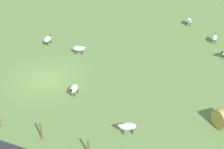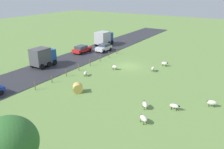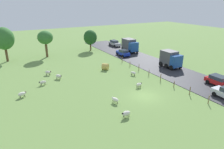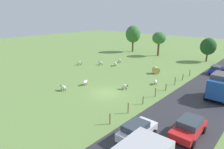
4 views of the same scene
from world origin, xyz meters
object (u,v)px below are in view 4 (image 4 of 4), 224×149
sheep_0 (125,86)px  sheep_4 (115,63)px  hay_bale_0 (156,70)px  truck_1 (220,86)px  tree_1 (208,47)px  car_0 (217,69)px  car_4 (137,130)px  tree_2 (133,34)px  sheep_1 (120,60)px  sheep_5 (156,81)px  sheep_2 (85,82)px  sheep_7 (63,87)px  sheep_3 (79,63)px  car_1 (189,127)px  sheep_6 (101,63)px  tree_0 (159,38)px

sheep_0 → sheep_4: bearing=135.8°
hay_bale_0 → truck_1: 13.13m
sheep_0 → tree_1: (3.45, 26.76, 3.00)m
car_0 → car_4: 26.54m
tree_2 → sheep_1: bearing=-66.4°
sheep_5 → truck_1: 9.20m
tree_1 → car_4: size_ratio=1.37×
truck_1 → sheep_2: bearing=-155.7°
tree_1 → sheep_1: bearing=-135.6°
sheep_2 → car_0: (13.75, 20.05, 0.34)m
sheep_1 → truck_1: bearing=-18.3°
sheep_5 → tree_2: 28.89m
sheep_0 → car_0: bearing=65.4°
sheep_7 → car_4: car_4 is taller
sheep_3 → tree_1: (19.73, 21.61, 3.00)m
car_1 → car_4: bearing=-132.4°
sheep_1 → sheep_2: size_ratio=0.98×
sheep_6 → tree_2: bearing=102.9°
hay_bale_0 → truck_1: (12.02, -5.14, 1.18)m
sheep_1 → car_0: car_0 is taller
sheep_4 → tree_2: tree_2 is taller
sheep_3 → hay_bale_0: hay_bale_0 is taller
sheep_1 → tree_0: bearing=78.4°
sheep_6 → hay_bale_0: hay_bale_0 is taller
sheep_1 → car_4: car_4 is taller
sheep_1 → sheep_3: bearing=-125.1°
car_4 → sheep_5: bearing=113.0°
sheep_0 → tree_2: bearing=123.1°
sheep_0 → tree_1: size_ratio=0.20×
tree_1 → sheep_2: bearing=-107.4°
tree_0 → tree_1: 11.97m
sheep_1 → tree_0: size_ratio=0.19×
car_0 → sheep_6: bearing=-156.2°
tree_0 → truck_1: 28.59m
sheep_7 → tree_1: 34.62m
sheep_6 → sheep_3: bearing=-138.0°
sheep_4 → sheep_6: 3.28m
car_1 → tree_2: bearing=132.1°
sheep_6 → sheep_7: sheep_7 is taller
sheep_7 → tree_2: bearing=108.1°
sheep_2 → sheep_4: sheep_4 is taller
sheep_5 → sheep_7: sheep_7 is taller
sheep_3 → car_1: size_ratio=0.28×
truck_1 → tree_2: bearing=143.7°
sheep_2 → sheep_6: size_ratio=1.03×
sheep_2 → truck_1: bearing=24.3°
tree_1 → tree_2: 20.47m
sheep_6 → tree_2: size_ratio=0.16×
sheep_4 → car_0: bearing=23.4°
sheep_5 → tree_0: 23.60m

